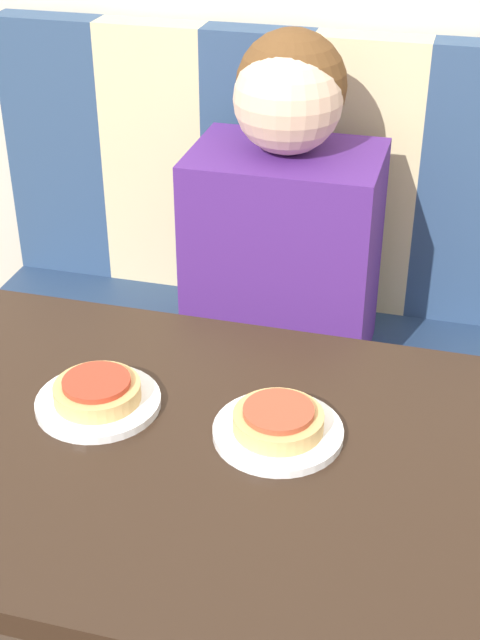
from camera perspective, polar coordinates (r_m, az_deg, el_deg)
name	(u,v)px	position (r m, az deg, el deg)	size (l,w,h in m)	color
booth_seat	(278,442)	(2.00, 2.48, -7.79)	(1.39, 0.56, 0.49)	navy
booth_backrest	(310,174)	(1.93, 4.47, 9.33)	(1.39, 0.08, 0.59)	navy
dining_table	(178,505)	(1.25, -4.00, -11.70)	(1.02, 0.63, 0.76)	black
person	(285,213)	(1.71, 2.92, 6.89)	(0.35, 0.25, 0.65)	#4C237A
plate_left	(98,402)	(1.25, -9.05, -5.22)	(0.17, 0.17, 0.01)	white
plate_right	(278,432)	(1.19, 2.45, -7.17)	(0.17, 0.17, 0.01)	white
pizza_left	(97,390)	(1.24, -9.13, -4.45)	(0.12, 0.12, 0.03)	tan
pizza_right	(278,419)	(1.17, 2.47, -6.38)	(0.12, 0.12, 0.03)	tan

